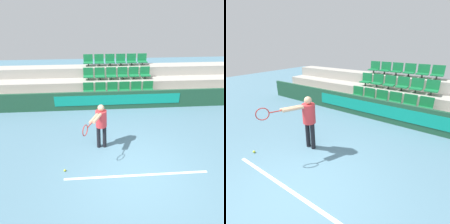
{
  "view_description": "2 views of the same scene",
  "coord_description": "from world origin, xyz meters",
  "views": [
    {
      "loc": [
        -1.09,
        -4.82,
        4.4
      ],
      "look_at": [
        -0.52,
        2.42,
        0.81
      ],
      "focal_mm": 35.0,
      "sensor_mm": 36.0,
      "label": 1
    },
    {
      "loc": [
        2.29,
        -1.82,
        2.93
      ],
      "look_at": [
        -0.68,
        2.42,
        0.86
      ],
      "focal_mm": 28.0,
      "sensor_mm": 36.0,
      "label": 2
    }
  ],
  "objects": [
    {
      "name": "stadium_chair_8",
      "position": [
        -0.29,
        5.91,
        1.24
      ],
      "size": [
        0.49,
        0.38,
        0.58
      ],
      "color": "#333333",
      "rests_on": "bleacher_tier_middle"
    },
    {
      "name": "stadium_chair_16",
      "position": [
        0.87,
        6.78,
        1.72
      ],
      "size": [
        0.49,
        0.38,
        0.58
      ],
      "color": "#333333",
      "rests_on": "bleacher_tier_back"
    },
    {
      "name": "bleacher_tier_middle",
      "position": [
        0.0,
        5.79,
        0.49
      ],
      "size": [
        12.42,
        0.87,
        0.97
      ],
      "color": "#ADA89E",
      "rests_on": "ground"
    },
    {
      "name": "stadium_chair_7",
      "position": [
        -0.87,
        5.91,
        1.24
      ],
      "size": [
        0.49,
        0.38,
        0.58
      ],
      "color": "#333333",
      "rests_on": "bleacher_tier_middle"
    },
    {
      "name": "stadium_chair_4",
      "position": [
        0.87,
        5.04,
        0.75
      ],
      "size": [
        0.49,
        0.38,
        0.58
      ],
      "color": "#333333",
      "rests_on": "bleacher_tier_front"
    },
    {
      "name": "stadium_chair_14",
      "position": [
        -0.29,
        6.78,
        1.72
      ],
      "size": [
        0.49,
        0.38,
        0.58
      ],
      "color": "#333333",
      "rests_on": "bleacher_tier_back"
    },
    {
      "name": "court_baseline",
      "position": [
        0.0,
        -0.09,
        0.0
      ],
      "size": [
        4.15,
        0.08,
        0.01
      ],
      "color": "white",
      "rests_on": "ground"
    },
    {
      "name": "stadium_chair_12",
      "position": [
        -1.45,
        6.78,
        1.72
      ],
      "size": [
        0.49,
        0.38,
        0.58
      ],
      "color": "#333333",
      "rests_on": "bleacher_tier_back"
    },
    {
      "name": "bleacher_tier_front",
      "position": [
        0.0,
        4.92,
        0.24
      ],
      "size": [
        12.42,
        0.87,
        0.49
      ],
      "color": "#ADA89E",
      "rests_on": "ground"
    },
    {
      "name": "stadium_chair_2",
      "position": [
        -0.29,
        5.04,
        0.75
      ],
      "size": [
        0.49,
        0.38,
        0.58
      ],
      "color": "#333333",
      "rests_on": "bleacher_tier_front"
    },
    {
      "name": "stadium_chair_3",
      "position": [
        0.29,
        5.04,
        0.75
      ],
      "size": [
        0.49,
        0.38,
        0.58
      ],
      "color": "#333333",
      "rests_on": "bleacher_tier_front"
    },
    {
      "name": "barrier_wall",
      "position": [
        -0.0,
        4.4,
        0.43
      ],
      "size": [
        12.82,
        0.14,
        0.86
      ],
      "color": "#1E4C33",
      "rests_on": "ground"
    },
    {
      "name": "bleacher_tier_back",
      "position": [
        0.0,
        6.66,
        0.73
      ],
      "size": [
        12.42,
        0.87,
        1.46
      ],
      "color": "#ADA89E",
      "rests_on": "ground"
    },
    {
      "name": "stadium_chair_13",
      "position": [
        -0.87,
        6.78,
        1.72
      ],
      "size": [
        0.49,
        0.38,
        0.58
      ],
      "color": "#333333",
      "rests_on": "bleacher_tier_back"
    },
    {
      "name": "stadium_chair_0",
      "position": [
        -1.45,
        5.04,
        0.75
      ],
      "size": [
        0.49,
        0.38,
        0.58
      ],
      "color": "#333333",
      "rests_on": "bleacher_tier_front"
    },
    {
      "name": "stadium_chair_5",
      "position": [
        1.45,
        5.04,
        0.75
      ],
      "size": [
        0.49,
        0.38,
        0.58
      ],
      "color": "#333333",
      "rests_on": "bleacher_tier_front"
    },
    {
      "name": "tennis_ball",
      "position": [
        -2.08,
        0.24,
        0.03
      ],
      "size": [
        0.07,
        0.07,
        0.07
      ],
      "color": "#CCDB33",
      "rests_on": "ground"
    },
    {
      "name": "stadium_chair_11",
      "position": [
        1.45,
        5.91,
        1.24
      ],
      "size": [
        0.49,
        0.38,
        0.58
      ],
      "color": "#333333",
      "rests_on": "bleacher_tier_middle"
    },
    {
      "name": "stadium_chair_6",
      "position": [
        -1.45,
        5.91,
        1.24
      ],
      "size": [
        0.49,
        0.38,
        0.58
      ],
      "color": "#333333",
      "rests_on": "bleacher_tier_middle"
    },
    {
      "name": "stadium_chair_15",
      "position": [
        0.29,
        6.78,
        1.72
      ],
      "size": [
        0.49,
        0.38,
        0.58
      ],
      "color": "#333333",
      "rests_on": "bleacher_tier_back"
    },
    {
      "name": "stadium_chair_17",
      "position": [
        1.45,
        6.78,
        1.72
      ],
      "size": [
        0.49,
        0.38,
        0.58
      ],
      "color": "#333333",
      "rests_on": "bleacher_tier_back"
    },
    {
      "name": "ground_plane",
      "position": [
        0.0,
        0.0,
        0.0
      ],
      "size": [
        30.0,
        30.0,
        0.0
      ],
      "primitive_type": "plane",
      "color": "slate"
    },
    {
      "name": "stadium_chair_10",
      "position": [
        0.87,
        5.91,
        1.24
      ],
      "size": [
        0.49,
        0.38,
        0.58
      ],
      "color": "#333333",
      "rests_on": "bleacher_tier_middle"
    },
    {
      "name": "tennis_player",
      "position": [
        -0.98,
        1.34,
        0.99
      ],
      "size": [
        0.72,
        1.42,
        1.58
      ],
      "rotation": [
        0.0,
        0.0,
        -0.4
      ],
      "color": "black",
      "rests_on": "ground"
    },
    {
      "name": "stadium_chair_9",
      "position": [
        0.29,
        5.91,
        1.24
      ],
      "size": [
        0.49,
        0.38,
        0.58
      ],
      "color": "#333333",
      "rests_on": "bleacher_tier_middle"
    },
    {
      "name": "stadium_chair_1",
      "position": [
        -0.87,
        5.04,
        0.75
      ],
      "size": [
        0.49,
        0.38,
        0.58
      ],
      "color": "#333333",
      "rests_on": "bleacher_tier_front"
    }
  ]
}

